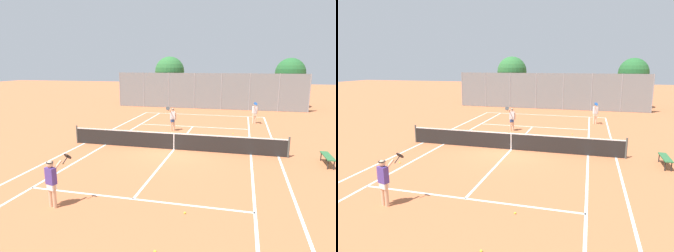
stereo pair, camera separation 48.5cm
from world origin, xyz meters
The scene contains 14 objects.
ground_plane centered at (0.00, 0.00, 0.00)m, with size 120.00×120.00×0.00m, color #BC663D.
court_line_markings centered at (0.00, 0.00, 0.00)m, with size 11.10×23.90×0.01m.
tennis_net centered at (0.00, 0.00, 0.51)m, with size 12.00×0.10×1.07m.
player_near_side centered at (-2.36, -7.59, 0.93)m, with size 0.80×0.71×1.77m.
player_far_left centered at (-1.18, 4.70, 0.93)m, with size 0.62×0.77×1.77m.
player_far_right centered at (4.55, 8.82, 0.93)m, with size 0.43×0.90×1.77m.
loose_tennis_ball_0 centered at (3.06, 4.60, 0.03)m, with size 0.07×0.07×0.07m, color #D1DB33.
loose_tennis_ball_2 centered at (1.96, -7.00, 0.03)m, with size 0.07×0.07×0.07m, color #D1DB33.
loose_tennis_ball_4 centered at (-4.55, -3.67, 0.03)m, with size 0.07×0.07×0.07m, color #D1DB33.
loose_tennis_ball_5 centered at (1.61, -9.13, 0.03)m, with size 0.07×0.07×0.07m, color #D1DB33.
courtside_bench centered at (7.56, -0.78, 0.41)m, with size 0.36×1.50×0.47m.
back_fence centered at (0.00, 15.83, 1.88)m, with size 19.81×0.08×3.75m.
tree_behind_left centered at (-4.94, 19.50, 3.68)m, with size 3.48×3.48×5.53m.
tree_behind_right centered at (8.46, 18.92, 3.66)m, with size 3.11×3.11×5.29m.
Camera 1 is at (3.56, -15.59, 4.66)m, focal length 32.00 mm.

